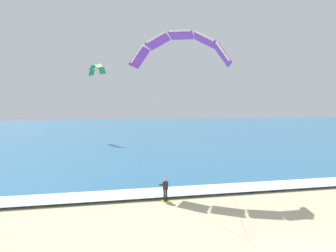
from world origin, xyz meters
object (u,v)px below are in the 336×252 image
at_px(surfboard, 165,201).
at_px(kite_primary, 181,45).
at_px(kite_distant, 96,68).
at_px(kitesurfer, 165,188).

distance_m(surfboard, kite_primary, 13.54).
distance_m(kite_primary, kite_distant, 37.94).
xyz_separation_m(surfboard, kitesurfer, (-0.01, 0.02, 0.91)).
height_order(surfboard, kitesurfer, kitesurfer).
bearing_deg(kite_primary, surfboard, -116.15).
height_order(kite_primary, kite_distant, kite_distant).
bearing_deg(kitesurfer, surfboard, -64.55).
relative_size(kitesurfer, kite_primary, 0.14).
relative_size(surfboard, kite_distant, 0.27).
bearing_deg(kitesurfer, kite_primary, 63.73).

